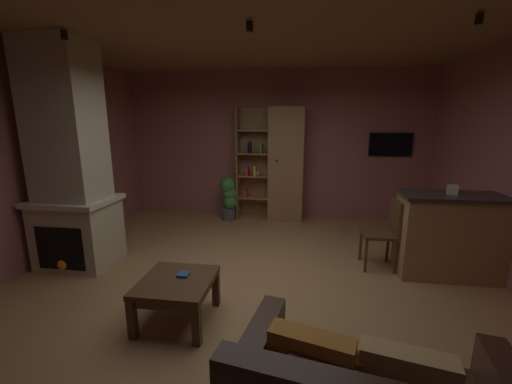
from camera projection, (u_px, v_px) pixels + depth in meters
The scene contains 17 objects.
floor at pixel (251, 288), 3.69m from camera, with size 5.86×5.91×0.02m, color #A37A4C.
wall_back at pixel (275, 146), 6.26m from camera, with size 5.98×0.06×2.86m, color #9E5B56.
wall_left at pixel (8, 161), 3.80m from camera, with size 0.06×5.91×2.86m, color #9E5B56.
ceiling at pixel (250, 18), 3.07m from camera, with size 5.86×5.91×0.02m, color #8E6B47.
window_pane_back at pixel (264, 161), 6.33m from camera, with size 0.67×0.01×0.81m, color white.
stone_fireplace at pixel (70, 169), 4.03m from camera, with size 0.98×0.79×2.86m.
bookshelf_cabinet at pixel (281, 165), 6.05m from camera, with size 1.27×0.41×2.16m.
kitchen_bar_counter at pixel (460, 236), 3.85m from camera, with size 1.46×0.57×1.04m.
tissue_box at pixel (452, 190), 3.76m from camera, with size 0.12×0.12×0.11m, color #BFB299.
coffee_table at pixel (177, 287), 3.00m from camera, with size 0.67×0.70×0.43m.
table_book_0 at pixel (183, 275), 3.05m from camera, with size 0.11×0.11×0.03m, color #2D4C8C.
dining_chair at pixel (386, 229), 4.09m from camera, with size 0.43×0.43×0.92m.
potted_floor_plant at pixel (229, 196), 6.18m from camera, with size 0.35×0.34×0.85m.
wall_mounted_tv at pixel (390, 144), 5.89m from camera, with size 0.77×0.06×0.43m.
track_light_spot_0 at pixel (64, 35), 3.36m from camera, with size 0.07×0.07×0.09m, color black.
track_light_spot_1 at pixel (250, 26), 3.06m from camera, with size 0.07×0.07×0.09m, color black.
track_light_spot_2 at pixel (479, 19), 2.84m from camera, with size 0.07×0.07×0.09m, color black.
Camera 1 is at (0.54, -3.32, 1.88)m, focal length 22.18 mm.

